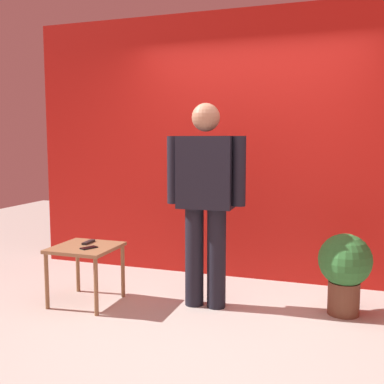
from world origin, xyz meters
name	(u,v)px	position (x,y,z in m)	size (l,w,h in m)	color
ground_plane	(212,330)	(0.00, 0.00, 0.00)	(12.00, 12.00, 0.00)	#B7B2A8
back_wall_red	(252,147)	(0.00, 1.46, 1.39)	(4.95, 0.12, 2.78)	red
standing_person	(206,195)	(-0.21, 0.48, 0.99)	(0.70, 0.26, 1.77)	black
side_table	(86,254)	(-1.24, 0.22, 0.45)	(0.54, 0.54, 0.52)	olive
cell_phone	(89,248)	(-1.17, 0.15, 0.53)	(0.07, 0.14, 0.01)	black
tv_remote	(89,242)	(-1.27, 0.32, 0.53)	(0.04, 0.17, 0.02)	black
potted_plant	(345,267)	(0.95, 0.67, 0.41)	(0.44, 0.44, 0.69)	brown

